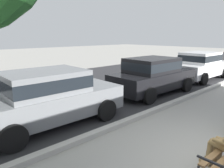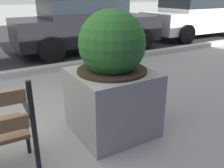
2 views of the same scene
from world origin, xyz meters
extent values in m
cube|color=#2D2D30|center=(0.00, 7.50, 0.00)|extent=(60.00, 9.00, 0.01)
cube|color=#B2AFA8|center=(0.00, 2.90, 0.06)|extent=(60.00, 0.20, 0.12)
cube|color=olive|center=(-0.02, 0.18, 0.45)|extent=(1.70, 0.16, 0.04)
cube|color=black|center=(-0.90, 0.02, 0.62)|extent=(0.05, 0.48, 0.03)
cylinder|color=olive|center=(-0.24, 0.17, 0.66)|extent=(0.14, 0.28, 0.10)
cylinder|color=olive|center=(-0.08, 0.22, 0.52)|extent=(0.21, 0.38, 0.14)
cylinder|color=olive|center=(-0.04, 0.39, 0.25)|extent=(0.11, 0.11, 0.50)
cube|color=olive|center=(-0.03, 0.45, 0.04)|extent=(0.16, 0.26, 0.07)
cylinder|color=olive|center=(0.13, 0.35, 0.25)|extent=(0.11, 0.11, 0.50)
cube|color=olive|center=(0.15, 0.41, 0.04)|extent=(0.16, 0.26, 0.07)
cube|color=olive|center=(0.28, 0.42, 0.08)|extent=(0.31, 0.24, 0.16)
cube|color=slate|center=(-1.31, 4.35, 0.61)|extent=(4.13, 1.78, 0.70)
cube|color=slate|center=(-1.46, 4.36, 1.26)|extent=(2.16, 1.61, 0.60)
cube|color=black|center=(-1.46, 4.36, 1.26)|extent=(2.17, 1.62, 0.33)
cylinder|color=black|center=(0.04, 5.17, 0.32)|extent=(0.64, 0.23, 0.64)
cylinder|color=black|center=(0.00, 3.48, 0.32)|extent=(0.64, 0.23, 0.64)
cylinder|color=black|center=(-2.66, 3.53, 0.32)|extent=(0.64, 0.23, 0.64)
cube|color=black|center=(3.54, 4.35, 0.61)|extent=(4.13, 1.78, 0.70)
cube|color=black|center=(3.39, 4.36, 1.26)|extent=(2.16, 1.61, 0.60)
cube|color=black|center=(3.39, 4.36, 1.26)|extent=(2.17, 1.62, 0.33)
cylinder|color=black|center=(4.89, 5.17, 0.32)|extent=(0.64, 0.23, 0.64)
cylinder|color=black|center=(4.85, 3.48, 0.32)|extent=(0.64, 0.23, 0.64)
cylinder|color=black|center=(2.22, 5.23, 0.32)|extent=(0.64, 0.23, 0.64)
cylinder|color=black|center=(2.19, 3.53, 0.32)|extent=(0.64, 0.23, 0.64)
cube|color=silver|center=(8.06, 4.35, 0.61)|extent=(4.13, 1.78, 0.70)
cube|color=silver|center=(7.91, 4.36, 1.26)|extent=(2.16, 1.61, 0.60)
cube|color=black|center=(7.91, 4.36, 1.26)|extent=(2.17, 1.62, 0.33)
cylinder|color=black|center=(9.41, 5.17, 0.32)|extent=(0.64, 0.23, 0.64)
cylinder|color=black|center=(9.37, 3.48, 0.32)|extent=(0.64, 0.23, 0.64)
cylinder|color=black|center=(6.74, 5.23, 0.32)|extent=(0.64, 0.23, 0.64)
cylinder|color=black|center=(6.71, 3.53, 0.32)|extent=(0.64, 0.23, 0.64)
camera|label=1|loc=(-3.98, -1.03, 2.50)|focal=34.12mm
camera|label=2|loc=(0.51, -2.10, 1.57)|focal=38.72mm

